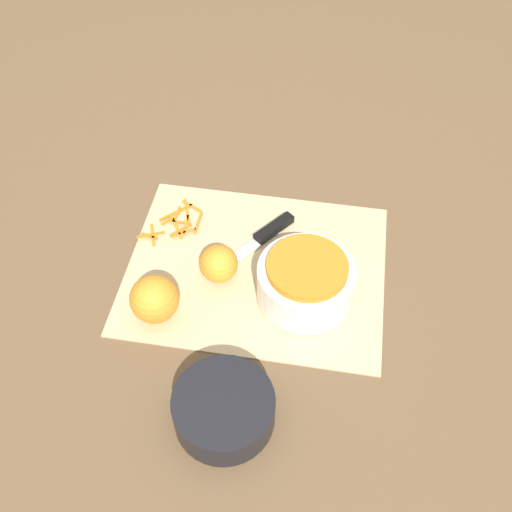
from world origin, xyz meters
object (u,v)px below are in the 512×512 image
(knife, at_px, (265,235))
(orange_right, at_px, (154,299))
(bowl_speckled, at_px, (306,281))
(bowl_dark, at_px, (225,409))
(orange_left, at_px, (218,264))

(knife, bearing_deg, orange_right, 0.18)
(knife, bearing_deg, bowl_speckled, 74.15)
(bowl_dark, relative_size, orange_left, 2.22)
(bowl_dark, relative_size, orange_right, 1.85)
(orange_right, bearing_deg, bowl_dark, 132.56)
(bowl_speckled, distance_m, bowl_dark, 0.26)
(bowl_dark, bearing_deg, orange_left, -76.41)
(orange_left, bearing_deg, knife, -122.57)
(bowl_dark, xyz_separation_m, orange_left, (0.06, -0.26, 0.01))
(bowl_speckled, bearing_deg, orange_left, -6.32)
(orange_left, xyz_separation_m, orange_right, (0.09, 0.10, 0.01))
(bowl_speckled, height_order, orange_left, bowl_speckled)
(bowl_dark, height_order, orange_right, orange_right)
(bowl_speckled, xyz_separation_m, orange_left, (0.15, -0.02, -0.01))
(orange_left, distance_m, orange_right, 0.13)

